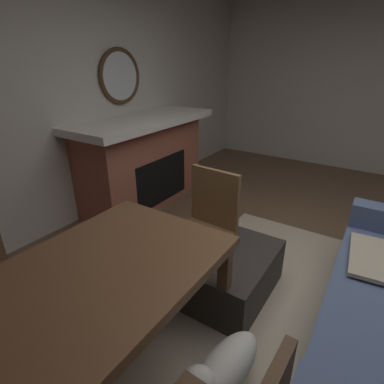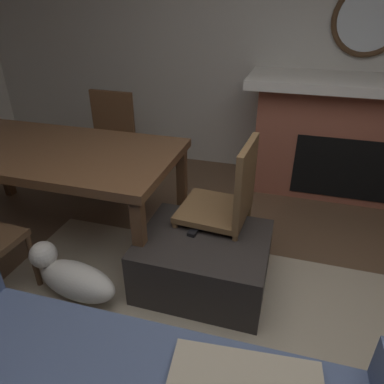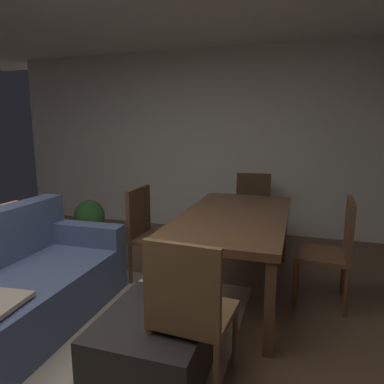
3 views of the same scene
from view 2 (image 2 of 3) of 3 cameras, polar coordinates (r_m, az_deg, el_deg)
wall_back_fireplace_side at (r=3.77m, az=15.94°, el=22.28°), size 7.42×0.12×2.61m
area_rug at (r=2.06m, az=-2.80°, el=-25.16°), size 2.60×2.00×0.01m
fireplace at (r=3.59m, az=24.14°, el=8.12°), size 1.90×0.76×1.09m
round_wall_mirror at (r=3.70m, az=26.99°, el=23.82°), size 0.63×0.05×0.63m
ottoman_coffee_table at (r=2.31m, az=1.88°, el=-11.23°), size 0.80×0.66×0.37m
tv_remote at (r=2.25m, az=0.58°, el=-6.02°), size 0.07×0.17×0.02m
dining_table at (r=2.77m, az=-22.29°, el=5.36°), size 1.89×0.94×0.74m
dining_chair_west at (r=2.29m, az=5.84°, el=-1.38°), size 0.47×0.47×0.93m
dining_chair_south at (r=3.47m, az=-13.38°, el=8.76°), size 0.46×0.46×0.93m
small_dog at (r=2.33m, az=-18.93°, el=-12.95°), size 0.61×0.30×0.32m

